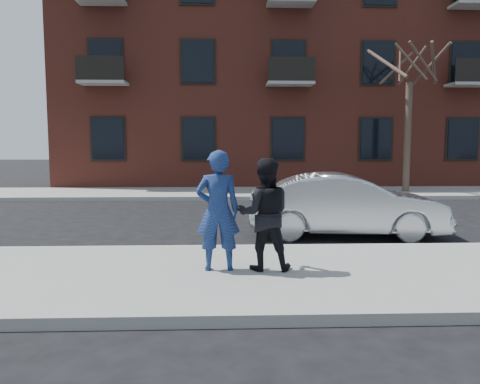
{
  "coord_description": "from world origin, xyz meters",
  "views": [
    {
      "loc": [
        -2.67,
        -7.0,
        2.06
      ],
      "look_at": [
        -2.4,
        0.4,
        1.27
      ],
      "focal_mm": 35.0,
      "sensor_mm": 36.0,
      "label": 1
    }
  ],
  "objects_px": {
    "street_tree": "(411,51)",
    "man_hoodie": "(218,211)",
    "silver_sedan": "(346,205)",
    "man_peacoat": "(265,214)"
  },
  "relations": [
    {
      "from": "street_tree",
      "to": "silver_sedan",
      "type": "bearing_deg",
      "value": -119.31
    },
    {
      "from": "street_tree",
      "to": "silver_sedan",
      "type": "distance_m",
      "value": 10.36
    },
    {
      "from": "street_tree",
      "to": "man_peacoat",
      "type": "bearing_deg",
      "value": -120.54
    },
    {
      "from": "man_hoodie",
      "to": "man_peacoat",
      "type": "height_order",
      "value": "man_hoodie"
    },
    {
      "from": "silver_sedan",
      "to": "man_peacoat",
      "type": "relative_size",
      "value": 2.5
    },
    {
      "from": "street_tree",
      "to": "man_peacoat",
      "type": "distance_m",
      "value": 13.66
    },
    {
      "from": "silver_sedan",
      "to": "man_hoodie",
      "type": "height_order",
      "value": "man_hoodie"
    },
    {
      "from": "street_tree",
      "to": "silver_sedan",
      "type": "height_order",
      "value": "street_tree"
    },
    {
      "from": "street_tree",
      "to": "man_hoodie",
      "type": "bearing_deg",
      "value": -123.12
    },
    {
      "from": "street_tree",
      "to": "man_hoodie",
      "type": "relative_size",
      "value": 3.78
    }
  ]
}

